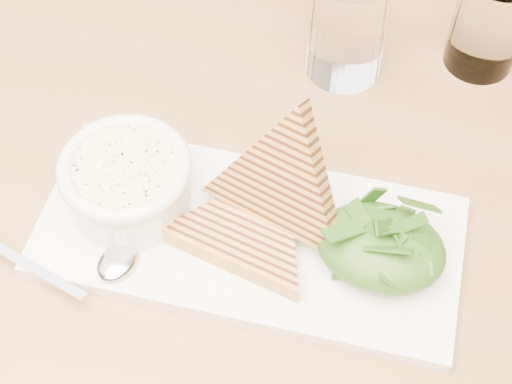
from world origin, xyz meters
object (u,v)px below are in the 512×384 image
(soup_bowl, at_px, (129,187))
(glass_far, at_px, (489,22))
(table_top, at_px, (179,235))
(platter, at_px, (249,237))
(glass_near, at_px, (348,25))

(soup_bowl, height_order, glass_far, glass_far)
(table_top, distance_m, glass_far, 0.38)
(platter, distance_m, glass_far, 0.34)
(platter, relative_size, glass_near, 3.11)
(glass_near, height_order, glass_far, glass_near)
(glass_far, bearing_deg, table_top, -127.70)
(platter, relative_size, glass_far, 3.38)
(platter, bearing_deg, table_top, -177.82)
(table_top, xyz_separation_m, platter, (0.07, 0.00, 0.03))
(table_top, bearing_deg, soup_bowl, 178.31)
(table_top, relative_size, glass_near, 10.55)
(platter, distance_m, glass_near, 0.24)
(platter, relative_size, soup_bowl, 3.41)
(table_top, distance_m, glass_near, 0.27)
(platter, height_order, soup_bowl, soup_bowl)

